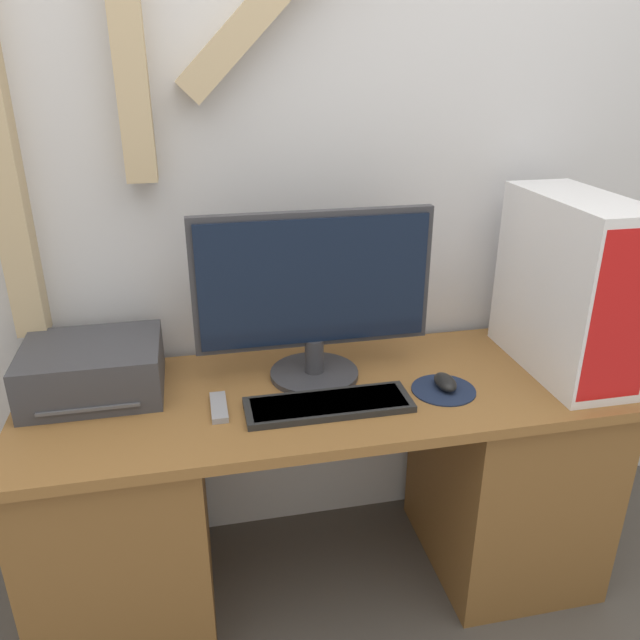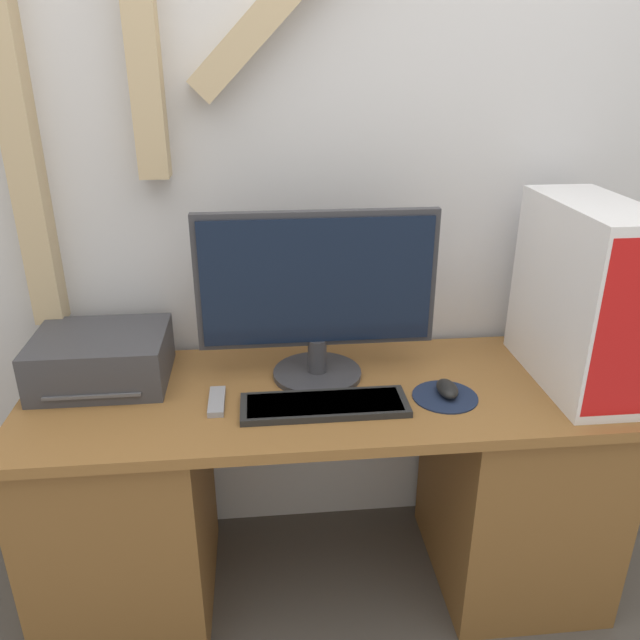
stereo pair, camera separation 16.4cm
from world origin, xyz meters
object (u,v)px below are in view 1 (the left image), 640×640
object	(u,v)px
mouse	(445,382)
computer_tower	(570,286)
remote_control	(219,407)
keyboard	(329,404)
printer	(93,369)
monitor	(314,292)

from	to	relation	value
mouse	computer_tower	xyz separation A→B (m)	(0.38, 0.06, 0.23)
remote_control	computer_tower	bearing A→B (deg)	2.32
mouse	computer_tower	distance (m)	0.45
keyboard	printer	size ratio (longest dim) A/B	1.21
monitor	keyboard	xyz separation A→B (m)	(0.00, -0.18, -0.25)
monitor	computer_tower	distance (m)	0.72
keyboard	remote_control	size ratio (longest dim) A/B	3.17
monitor	computer_tower	size ratio (longest dim) A/B	1.29
mouse	printer	bearing A→B (deg)	169.08
computer_tower	printer	xyz separation A→B (m)	(-1.32, 0.12, -0.18)
printer	remote_control	xyz separation A→B (m)	(0.32, -0.16, -0.06)
monitor	keyboard	size ratio (longest dim) A/B	1.50
monitor	mouse	xyz separation A→B (m)	(0.34, -0.15, -0.24)
printer	keyboard	bearing A→B (deg)	-19.37
keyboard	printer	xyz separation A→B (m)	(-0.60, 0.21, 0.06)
computer_tower	printer	size ratio (longest dim) A/B	1.40
monitor	remote_control	xyz separation A→B (m)	(-0.28, -0.13, -0.25)
keyboard	computer_tower	size ratio (longest dim) A/B	0.86
printer	remote_control	size ratio (longest dim) A/B	2.61
mouse	remote_control	distance (m)	0.62
monitor	printer	xyz separation A→B (m)	(-0.60, 0.03, -0.19)
printer	remote_control	world-z (taller)	printer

